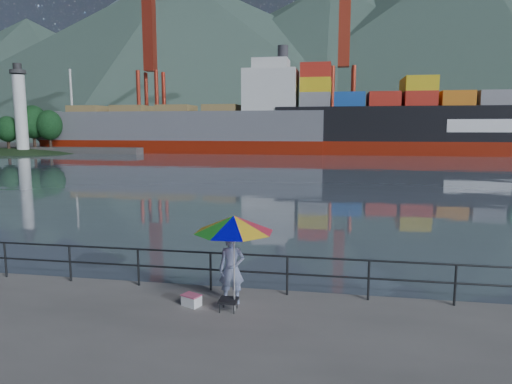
% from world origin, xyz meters
% --- Properties ---
extents(harbor_water, '(500.00, 280.00, 0.00)m').
position_xyz_m(harbor_water, '(0.00, 130.00, 0.00)').
color(harbor_water, '#4D5B6A').
rests_on(harbor_water, ground).
extents(far_dock, '(200.00, 40.00, 0.40)m').
position_xyz_m(far_dock, '(10.00, 93.00, 0.00)').
color(far_dock, '#514F4C').
rests_on(far_dock, ground).
extents(guardrail, '(22.00, 0.06, 1.03)m').
position_xyz_m(guardrail, '(0.00, 1.70, 0.52)').
color(guardrail, '#2D3033').
rests_on(guardrail, ground).
extents(mountains, '(600.00, 332.80, 80.00)m').
position_xyz_m(mountains, '(38.82, 207.75, 35.55)').
color(mountains, '#385147').
rests_on(mountains, ground).
extents(port_cranes, '(116.00, 28.00, 38.40)m').
position_xyz_m(port_cranes, '(31.00, 84.00, 16.00)').
color(port_cranes, red).
rests_on(port_cranes, ground).
extents(container_stacks, '(58.00, 5.40, 7.80)m').
position_xyz_m(container_stacks, '(29.74, 93.11, 2.94)').
color(container_stacks, gray).
rests_on(container_stacks, ground).
extents(fisherman, '(0.68, 0.51, 1.69)m').
position_xyz_m(fisherman, '(1.74, 0.94, 0.84)').
color(fisherman, navy).
rests_on(fisherman, ground).
extents(beach_umbrella, '(2.44, 2.44, 2.24)m').
position_xyz_m(beach_umbrella, '(1.91, 0.48, 2.05)').
color(beach_umbrella, white).
rests_on(beach_umbrella, ground).
extents(folding_stool, '(0.43, 0.43, 0.28)m').
position_xyz_m(folding_stool, '(1.77, 0.46, 0.15)').
color(folding_stool, black).
rests_on(folding_stool, ground).
extents(cooler_bag, '(0.50, 0.43, 0.24)m').
position_xyz_m(cooler_bag, '(0.83, 0.59, 0.12)').
color(cooler_bag, white).
rests_on(cooler_bag, ground).
extents(fishing_rod, '(0.23, 1.56, 1.11)m').
position_xyz_m(fishing_rod, '(1.46, 1.96, 0.00)').
color(fishing_rod, black).
rests_on(fishing_rod, ground).
extents(bulk_carrier, '(51.03, 8.83, 14.50)m').
position_xyz_m(bulk_carrier, '(-21.64, 70.16, 4.13)').
color(bulk_carrier, maroon).
rests_on(bulk_carrier, ground).
extents(container_ship, '(63.79, 10.63, 18.10)m').
position_xyz_m(container_ship, '(27.55, 71.50, 5.80)').
color(container_ship, maroon).
rests_on(container_ship, ground).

